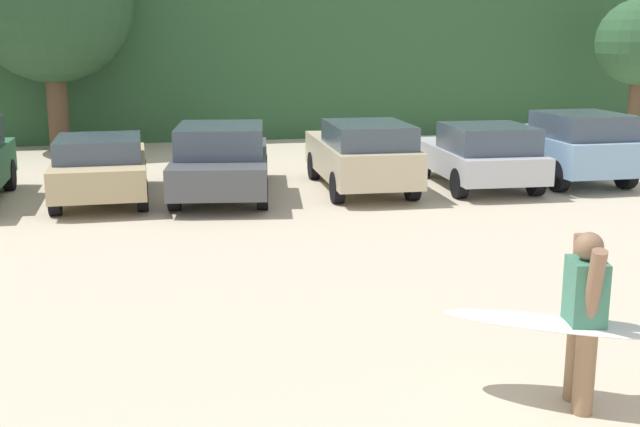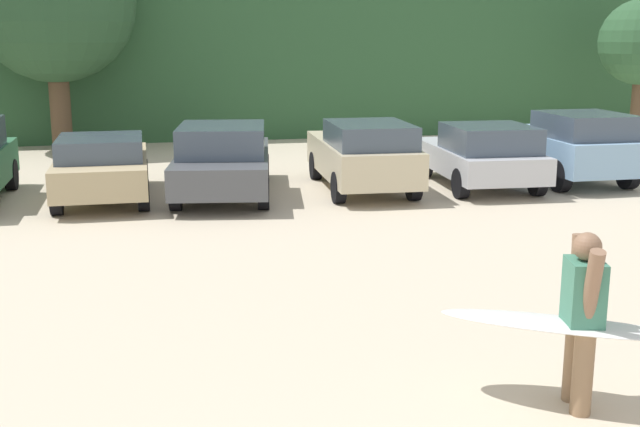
% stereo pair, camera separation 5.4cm
% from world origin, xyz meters
% --- Properties ---
extents(hillside_ridge, '(108.00, 12.00, 6.16)m').
position_xyz_m(hillside_ridge, '(0.00, 29.37, 3.08)').
color(hillside_ridge, '#2D5633').
rests_on(hillside_ridge, ground_plane).
extents(tree_center, '(4.63, 4.63, 6.59)m').
position_xyz_m(tree_center, '(-4.41, 22.24, 4.25)').
color(tree_center, brown).
rests_on(tree_center, ground_plane).
extents(parked_car_tan, '(1.86, 3.97, 1.34)m').
position_xyz_m(parked_car_tan, '(-2.87, 14.57, 0.71)').
color(parked_car_tan, tan).
rests_on(parked_car_tan, ground_plane).
extents(parked_car_dark_gray, '(2.55, 4.95, 1.52)m').
position_xyz_m(parked_car_dark_gray, '(-0.39, 14.56, 0.78)').
color(parked_car_dark_gray, '#4C4F54').
rests_on(parked_car_dark_gray, ground_plane).
extents(parked_car_champagne, '(1.92, 4.29, 1.54)m').
position_xyz_m(parked_car_champagne, '(2.64, 14.47, 0.81)').
color(parked_car_champagne, beige).
rests_on(parked_car_champagne, ground_plane).
extents(parked_car_silver, '(2.05, 3.98, 1.44)m').
position_xyz_m(parked_car_silver, '(5.31, 14.28, 0.75)').
color(parked_car_silver, silver).
rests_on(parked_car_silver, ground_plane).
extents(parked_car_sky_blue, '(1.87, 4.04, 1.64)m').
position_xyz_m(parked_car_sky_blue, '(7.59, 14.57, 0.85)').
color(parked_car_sky_blue, '#84ADD1').
rests_on(parked_car_sky_blue, ground_plane).
extents(person_adult, '(0.39, 0.70, 1.66)m').
position_xyz_m(person_adult, '(1.88, 3.98, 0.94)').
color(person_adult, '#8C6B4C').
rests_on(person_adult, ground_plane).
extents(surfboard_white, '(2.23, 1.67, 0.12)m').
position_xyz_m(surfboard_white, '(1.74, 4.07, 0.78)').
color(surfboard_white, white).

